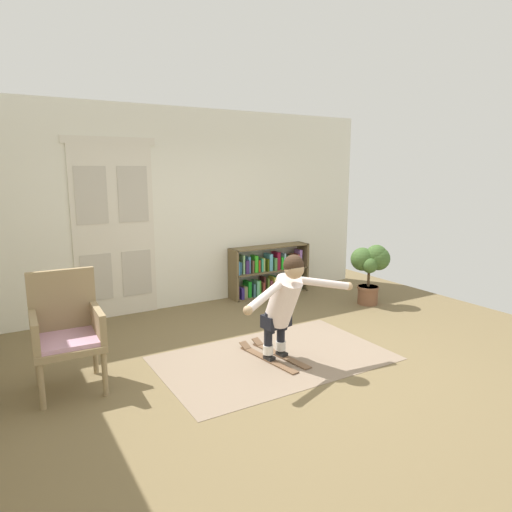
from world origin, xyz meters
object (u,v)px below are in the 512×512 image
Objects in this scene: potted_plant at (371,265)px; wicker_chair at (66,328)px; skis_pair at (272,355)px; person_skier at (285,300)px; bookshelf at (270,273)px.

wicker_chair is at bearing -173.10° from potted_plant.
wicker_chair is at bearing 168.57° from skis_pair.
person_skier is at bearing -154.39° from potted_plant.
potted_plant is (1.02, -1.24, 0.25)m from bookshelf.
skis_pair is at bearing -121.67° from bookshelf.
potted_plant is at bearing -50.46° from bookshelf.
bookshelf is at bearing 58.33° from skis_pair.
bookshelf is 1.50× the size of potted_plant.
potted_plant is 0.98× the size of skis_pair.
person_skier is (-2.34, -1.12, 0.09)m from potted_plant.
bookshelf is 2.58m from skis_pair.
wicker_chair is (-3.36, -1.77, 0.22)m from bookshelf.
person_skier is (0.03, -0.19, 0.68)m from skis_pair.
person_skier is at bearing -119.15° from bookshelf.
potted_plant is 2.61m from skis_pair.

